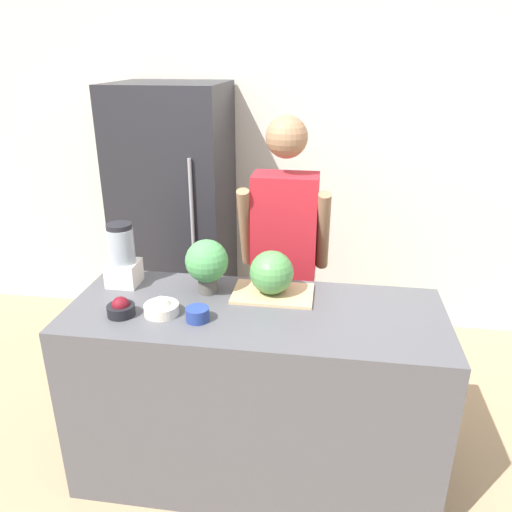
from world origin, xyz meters
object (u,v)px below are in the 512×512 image
Objects in this scene: watermelon at (272,272)px; bowl_cream at (161,308)px; person at (284,262)px; potted_plant at (207,263)px; bowl_small_blue at (197,314)px; blender at (122,257)px; bowl_cherries at (121,308)px; refrigerator at (176,218)px.

watermelon is 1.35× the size of bowl_cream.
person reaches higher than potted_plant.
potted_plant is (0.15, 0.24, 0.13)m from bowl_cream.
bowl_small_blue is 0.32× the size of blender.
watermelon is at bearing 29.28° from bowl_cream.
potted_plant is at bearing 40.51° from bowl_cherries.
watermelon reaches higher than bowl_cherries.
bowl_small_blue is at bearing -33.73° from blender.
refrigerator is at bearing 114.08° from potted_plant.
bowl_cream is 0.31m from potted_plant.
blender is at bearing 175.96° from potted_plant.
watermelon is 0.66× the size of blender.
refrigerator is 14.81× the size of bowl_cherries.
potted_plant is (-0.02, 0.28, 0.13)m from bowl_small_blue.
potted_plant is (-0.31, -0.02, 0.04)m from watermelon.
blender is at bearing 136.13° from bowl_cream.
potted_plant is at bearing -4.04° from blender.
bowl_cream is 0.49× the size of blender.
bowl_small_blue is 0.30m from potted_plant.
person is 16.61× the size of bowl_small_blue.
bowl_cherries is at bearing -155.03° from watermelon.
person reaches higher than bowl_cream.
blender is (-0.75, 0.01, 0.03)m from watermelon.
bowl_small_blue is at bearing -10.58° from bowl_cream.
person is at bearing -37.08° from refrigerator.
watermelon reaches higher than bowl_cream.
bowl_cherries is 0.80× the size of bowl_cream.
blender is (-0.28, 0.27, 0.12)m from bowl_cream.
watermelon is 2.03× the size of bowl_small_blue.
bowl_cream is at bearing -75.62° from refrigerator.
potted_plant is (-0.32, -0.51, 0.19)m from person.
person is at bearing 57.49° from bowl_cream.
person reaches higher than blender.
bowl_small_blue is (-0.29, -0.29, -0.09)m from watermelon.
refrigerator is 1.39m from watermelon.
potted_plant is at bearing -65.92° from refrigerator.
person is (0.83, -0.63, -0.02)m from refrigerator.
person is at bearing 50.34° from bowl_cherries.
refrigerator reaches higher than blender.
blender reaches higher than bowl_cream.
bowl_cream is (-0.46, -0.26, -0.09)m from watermelon.
refrigerator is 1.42m from bowl_cream.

